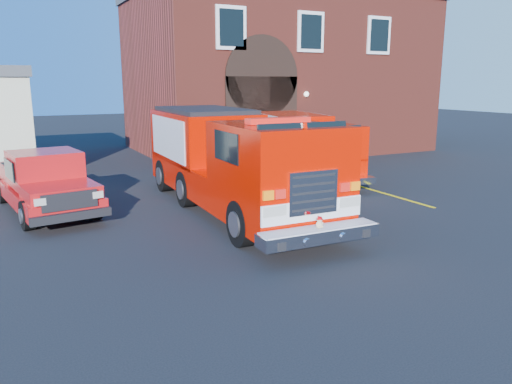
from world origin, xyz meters
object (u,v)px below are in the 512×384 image
fire_station (276,73)px  secondary_truck (299,143)px  pickup_truck (44,183)px  fire_engine (231,160)px

fire_station → secondary_truck: 9.16m
fire_station → secondary_truck: bearing=-112.9°
pickup_truck → fire_engine: bearing=-26.0°
fire_engine → pickup_truck: 5.58m
pickup_truck → secondary_truck: bearing=8.5°
fire_station → pickup_truck: 16.50m
fire_station → secondary_truck: size_ratio=1.93×
pickup_truck → secondary_truck: 9.83m
fire_station → pickup_truck: bearing=-144.2°
fire_engine → secondary_truck: fire_engine is taller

